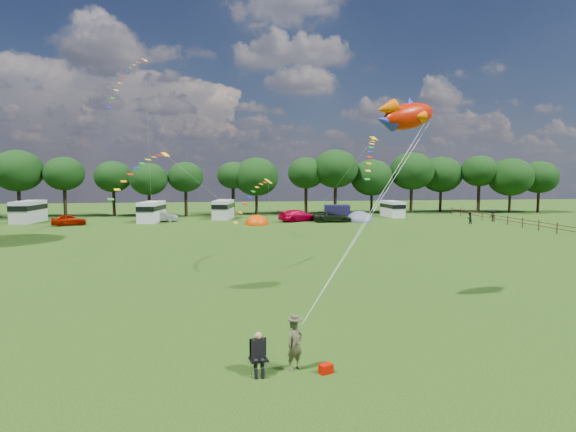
{
  "coord_description": "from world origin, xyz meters",
  "views": [
    {
      "loc": [
        -3.94,
        -19.91,
        6.52
      ],
      "look_at": [
        0.0,
        8.0,
        4.0
      ],
      "focal_mm": 30.0,
      "sensor_mm": 36.0,
      "label": 1
    }
  ],
  "objects": [
    {
      "name": "ground_plane",
      "position": [
        0.0,
        0.0,
        0.0
      ],
      "size": [
        180.0,
        180.0,
        0.0
      ],
      "primitive_type": "plane",
      "color": "black",
      "rests_on": "ground"
    },
    {
      "name": "tree_line",
      "position": [
        5.3,
        54.99,
        6.35
      ],
      "size": [
        102.98,
        10.98,
        10.27
      ],
      "color": "black",
      "rests_on": "ground"
    },
    {
      "name": "fence",
      "position": [
        32.0,
        34.5,
        0.7
      ],
      "size": [
        0.12,
        33.12,
        1.2
      ],
      "color": "#472D19",
      "rests_on": "ground"
    },
    {
      "name": "car_a",
      "position": [
        -22.65,
        42.84,
        0.7
      ],
      "size": [
        4.49,
        2.82,
        1.4
      ],
      "primitive_type": "imported",
      "rotation": [
        0.0,
        0.0,
        1.87
      ],
      "color": "#911200",
      "rests_on": "ground"
    },
    {
      "name": "car_b",
      "position": [
        -11.79,
        46.16,
        0.7
      ],
      "size": [
        4.07,
        1.7,
        1.41
      ],
      "primitive_type": "imported",
      "rotation": [
        0.0,
        0.0,
        1.52
      ],
      "color": "gray",
      "rests_on": "ground"
    },
    {
      "name": "car_c",
      "position": [
        6.43,
        44.18,
        0.79
      ],
      "size": [
        5.72,
        4.21,
        1.58
      ],
      "primitive_type": "imported",
      "rotation": [
        0.0,
        0.0,
        2.0
      ],
      "color": "#B40027",
      "rests_on": "ground"
    },
    {
      "name": "car_d",
      "position": [
        10.85,
        42.59,
        0.7
      ],
      "size": [
        5.34,
        2.89,
        1.39
      ],
      "primitive_type": "imported",
      "rotation": [
        0.0,
        0.0,
        1.45
      ],
      "color": "black",
      "rests_on": "ground"
    },
    {
      "name": "campervan_a",
      "position": [
        -29.17,
        47.82,
        1.53
      ],
      "size": [
        3.01,
        6.03,
        2.85
      ],
      "rotation": [
        0.0,
        0.0,
        1.48
      ],
      "color": "#B6B6B9",
      "rests_on": "ground"
    },
    {
      "name": "campervan_b",
      "position": [
        -13.05,
        46.01,
        1.46
      ],
      "size": [
        3.27,
        5.87,
        2.72
      ],
      "rotation": [
        0.0,
        0.0,
        1.4
      ],
      "color": "silver",
      "rests_on": "ground"
    },
    {
      "name": "campervan_c",
      "position": [
        -3.51,
        49.34,
        1.43
      ],
      "size": [
        3.34,
        5.76,
        2.65
      ],
      "rotation": [
        0.0,
        0.0,
        1.37
      ],
      "color": "silver",
      "rests_on": "ground"
    },
    {
      "name": "campervan_d",
      "position": [
        21.51,
        48.68,
        1.27
      ],
      "size": [
        2.31,
        4.93,
        2.37
      ],
      "rotation": [
        0.0,
        0.0,
        1.62
      ],
      "color": "silver",
      "rests_on": "ground"
    },
    {
      "name": "tent_orange",
      "position": [
        0.62,
        40.83,
        0.02
      ],
      "size": [
        3.12,
        3.41,
        2.44
      ],
      "color": "#D93D00",
      "rests_on": "ground"
    },
    {
      "name": "tent_greyblue",
      "position": [
        14.68,
        42.81,
        0.02
      ],
      "size": [
        3.73,
        4.09,
        2.78
      ],
      "color": "#4F586C",
      "rests_on": "ground"
    },
    {
      "name": "awning_navy",
      "position": [
        12.03,
        44.77,
        1.07
      ],
      "size": [
        3.87,
        3.35,
        2.14
      ],
      "primitive_type": "cube",
      "rotation": [
        0.0,
        0.0,
        -0.18
      ],
      "color": "#161434",
      "rests_on": "ground"
    },
    {
      "name": "kite_flyer",
      "position": [
        -1.55,
        -4.61,
        0.85
      ],
      "size": [
        0.74,
        0.65,
        1.69
      ],
      "primitive_type": "imported",
      "rotation": [
        0.0,
        0.0,
        0.5
      ],
      "color": "#4C492F",
      "rests_on": "ground"
    },
    {
      "name": "camp_chair",
      "position": [
        -2.78,
        -4.75,
        0.83
      ],
      "size": [
        0.65,
        0.65,
        1.4
      ],
      "rotation": [
        0.0,
        0.0,
        0.17
      ],
      "color": "#99999E",
      "rests_on": "ground"
    },
    {
      "name": "kite_bag",
      "position": [
        -0.59,
        -5.05,
        0.15
      ],
      "size": [
        0.5,
        0.43,
        0.3
      ],
      "primitive_type": "cube",
      "rotation": [
        0.0,
        0.0,
        0.42
      ],
      "color": "#C40C00",
      "rests_on": "ground"
    },
    {
      "name": "fish_kite",
      "position": [
        5.0,
        2.82,
        9.3
      ],
      "size": [
        3.7,
        2.12,
        1.93
      ],
      "rotation": [
        0.0,
        -0.21,
        0.31
      ],
      "color": "#BA1400",
      "rests_on": "ground"
    },
    {
      "name": "streamer_kite_a",
      "position": [
        -12.6,
        30.36,
        16.31
      ],
      "size": [
        3.25,
        5.52,
        5.73
      ],
      "rotation": [
        0.0,
        0.0,
        0.84
      ],
      "color": "yellow",
      "rests_on": "ground"
    },
    {
      "name": "streamer_kite_b",
      "position": [
        -9.99,
        20.08,
        7.0
      ],
      "size": [
        4.27,
        4.73,
        3.81
      ],
      "rotation": [
        0.0,
        0.0,
        0.94
      ],
      "color": "yellow",
      "rests_on": "ground"
    },
    {
      "name": "streamer_kite_c",
      "position": [
        -1.51,
        13.0,
        5.18
      ],
      "size": [
        3.03,
        4.95,
        2.79
      ],
      "rotation": [
        0.0,
        0.0,
        1.19
      ],
      "color": "yellow",
      "rests_on": "ground"
    },
    {
      "name": "walker_a",
      "position": [
        27.72,
        37.61,
        0.74
      ],
      "size": [
        0.83,
        0.65,
        1.48
      ],
      "primitive_type": "imported",
      "rotation": [
        0.0,
        0.0,
        3.47
      ],
      "color": "black",
      "rests_on": "ground"
    },
    {
      "name": "walker_b",
      "position": [
        32.71,
        40.67,
        0.78
      ],
      "size": [
        1.11,
        0.85,
        1.55
      ],
      "primitive_type": "imported",
      "rotation": [
        0.0,
        0.0,
        3.58
      ],
      "color": "black",
      "rests_on": "ground"
    },
    {
      "name": "streamer_kite_d",
      "position": [
        10.55,
        25.21,
        8.7
      ],
      "size": [
        2.79,
        5.12,
        4.33
      ],
      "rotation": [
        0.0,
        0.0,
        0.51
      ],
      "color": "#E7ED03",
      "rests_on": "ground"
    }
  ]
}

